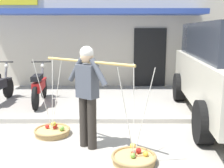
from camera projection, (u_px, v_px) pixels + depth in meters
name	position (u px, v px, depth m)	size (l,w,h in m)	color
ground_plane	(90.00, 134.00, 5.11)	(90.00, 90.00, 0.00)	gray
sidewalk_curb	(92.00, 119.00, 5.79)	(20.00, 0.24, 0.10)	#AEA89C
fruit_vendor	(88.00, 90.00, 4.36)	(1.48, 1.12, 1.70)	#2D2823
fruit_basket_left_side	(135.00, 158.00, 4.01)	(0.68, 0.68, 1.45)	tan
fruit_basket_right_side	(54.00, 131.00, 5.08)	(0.68, 0.68, 1.45)	tan
motorcycle_second_in_row	(41.00, 87.00, 7.15)	(0.54, 1.82, 1.09)	black
storefront_building	(98.00, 26.00, 11.53)	(13.00, 6.00, 4.20)	beige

